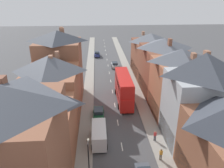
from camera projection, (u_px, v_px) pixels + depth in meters
name	position (u px, v px, depth m)	size (l,w,h in m)	color
pavement_left	(90.00, 78.00, 53.59)	(2.20, 104.00, 0.14)	gray
pavement_right	(131.00, 77.00, 54.25)	(2.20, 104.00, 0.14)	gray
centre_line_dashes	(111.00, 81.00, 52.11)	(0.14, 97.80, 0.01)	silver
terrace_row_left	(38.00, 118.00, 25.72)	(8.00, 43.74, 13.75)	brown
terrace_row_right	(188.00, 94.00, 32.06)	(8.00, 57.93, 13.85)	#ADB2B7
double_decker_bus_lead	(124.00, 88.00, 41.51)	(2.74, 10.80, 5.30)	red
car_near_blue	(99.00, 113.00, 36.84)	(1.90, 3.95, 1.59)	#144728
car_parked_left_a	(97.00, 54.00, 71.62)	(1.90, 3.97, 1.69)	navy
car_parked_right_a	(115.00, 65.00, 61.09)	(1.90, 3.86, 1.60)	#B7BABF
delivery_van	(99.00, 134.00, 30.41)	(2.20, 5.20, 2.41)	white
pedestrian_mid_left	(161.00, 154.00, 27.17)	(0.36, 0.22, 1.61)	brown
pedestrian_mid_right	(155.00, 135.00, 30.72)	(0.36, 0.22, 1.61)	#23232D
street_lamp	(89.00, 161.00, 22.97)	(0.20, 1.12, 5.50)	black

